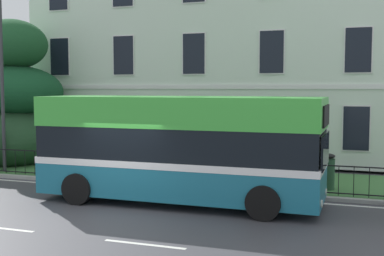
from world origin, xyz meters
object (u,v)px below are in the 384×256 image
Objects in this scene: evergreen_tree at (10,109)px; litter_bin at (327,171)px; georgian_townhouse at (223,32)px; street_lamp_post at (2,69)px; single_decker_bus at (179,148)px.

evergreen_tree reaches higher than litter_bin.
georgian_townhouse is 11.80m from street_lamp_post.
evergreen_tree is 11.47m from single_decker_bus.
evergreen_tree is at bearing -139.36° from georgian_townhouse.
evergreen_tree is 0.95× the size of street_lamp_post.
georgian_townhouse is at bearing 124.43° from litter_bin.
street_lamp_post reaches higher than evergreen_tree.
georgian_townhouse is 2.45× the size of street_lamp_post.
single_decker_bus is at bearing -80.48° from georgian_townhouse.
single_decker_bus is (10.30, -4.99, -0.84)m from evergreen_tree.
evergreen_tree is at bearing 172.28° from litter_bin.
georgian_townhouse is at bearing 54.90° from street_lamp_post.
street_lamp_post reaches higher than single_decker_bus.
litter_bin is at bearing 1.87° from street_lamp_post.
single_decker_bus is 9.43m from street_lamp_post.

